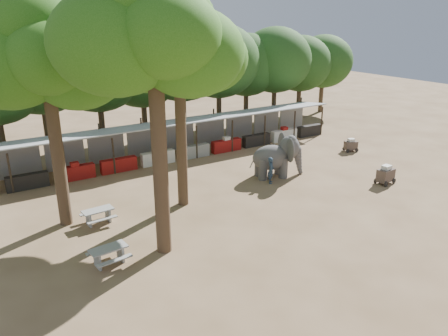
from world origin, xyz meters
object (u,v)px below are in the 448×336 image
yard_tree_back (174,42)px  handler (271,170)px  cart_back (351,145)px  elephant (278,156)px  picnic_table_far (98,214)px  picnic_table_near (109,253)px  cart_front (386,174)px  yard_tree_left (40,53)px  yard_tree_center (148,31)px

yard_tree_back → handler: (6.11, -0.26, -7.72)m
handler → cart_back: 9.41m
yard_tree_back → cart_back: size_ratio=9.70×
elephant → picnic_table_far: (-11.70, -0.54, -0.84)m
picnic_table_near → picnic_table_far: (0.76, 3.94, -0.01)m
yard_tree_back → cart_front: (12.00, -4.06, -7.97)m
handler → cart_front: bearing=-84.1°
cart_back → picnic_table_near: bearing=-144.5°
elephant → picnic_table_far: 11.75m
yard_tree_left → picnic_table_near: yard_tree_left is taller
picnic_table_far → elephant: bearing=-1.0°
yard_tree_center → handler: yard_tree_center is taller
yard_tree_center → cart_front: bearing=-0.2°
cart_back → yard_tree_left: bearing=-158.1°
yard_tree_back → picnic_table_near: 10.41m
yard_tree_center → cart_front: (15.00, -0.06, -8.63)m
yard_tree_left → yard_tree_center: size_ratio=0.92×
elephant → picnic_table_near: size_ratio=2.19×
elephant → cart_front: elephant is taller
elephant → picnic_table_far: bearing=-159.2°
yard_tree_center → yard_tree_back: yard_tree_center is taller
elephant → cart_back: 8.24m
yard_tree_back → cart_back: (15.30, 1.72, -8.06)m
handler → picnic_table_near: size_ratio=1.01×
elephant → picnic_table_near: (-12.47, -4.48, -0.83)m
yard_tree_center → cart_front: size_ratio=9.47×
handler → cart_back: size_ratio=1.41×
yard_tree_back → elephant: bearing=3.9°
yard_tree_center → picnic_table_far: bearing=110.9°
yard_tree_back → cart_front: yard_tree_back is taller
cart_front → elephant: bearing=130.3°
picnic_table_near → handler: bearing=13.0°
cart_front → handler: bearing=140.9°
yard_tree_left → picnic_table_near: bearing=-81.7°
elephant → cart_back: (8.10, 1.23, -0.84)m
picnic_table_far → cart_back: size_ratio=1.34×
yard_tree_center → elephant: bearing=23.7°
picnic_table_near → cart_back: cart_back is taller
yard_tree_center → elephant: size_ratio=3.37×
handler → picnic_table_far: (-10.61, 0.20, -0.34)m
yard_tree_center → yard_tree_left: bearing=121.0°
handler → cart_back: handler is taller
elephant → picnic_table_near: elephant is taller
handler → cart_back: (9.19, 1.98, -0.34)m
picnic_table_far → cart_front: bearing=-17.3°
yard_tree_center → elephant: 13.65m
yard_tree_center → picnic_table_far: 9.69m
yard_tree_left → picnic_table_near: size_ratio=6.76×
yard_tree_left → cart_front: bearing=-15.7°
yard_tree_left → cart_front: yard_tree_left is taller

